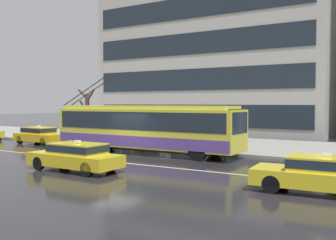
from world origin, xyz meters
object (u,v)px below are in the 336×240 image
bus_shelter (147,117)px  taxi_oncoming_far (323,173)px  trolleybus (146,127)px  taxi_queued_behind_bus (40,135)px  pedestrian_approaching_curb (226,127)px  pedestrian_at_shelter (131,123)px  street_tree_bare (87,114)px  taxi_oncoming_near (76,155)px

bus_shelter → taxi_oncoming_far: bearing=-34.3°
trolleybus → taxi_queued_behind_bus: (-9.94, 0.36, -0.91)m
taxi_oncoming_far → pedestrian_approaching_curb: 10.32m
pedestrian_at_shelter → street_tree_bare: (-5.14, 1.13, 0.52)m
pedestrian_approaching_curb → taxi_oncoming_near: bearing=-112.4°
taxi_oncoming_near → pedestrian_approaching_curb: pedestrian_approaching_curb is taller
taxi_oncoming_near → street_tree_bare: street_tree_bare is taller
taxi_queued_behind_bus → street_tree_bare: 3.90m
trolleybus → pedestrian_at_shelter: bearing=141.3°
trolleybus → bus_shelter: (-2.35, 3.59, 0.45)m
pedestrian_at_shelter → taxi_queued_behind_bus: bearing=-166.4°
trolleybus → pedestrian_approaching_curb: trolleybus is taller
taxi_oncoming_near → pedestrian_at_shelter: pedestrian_at_shelter is taller
taxi_queued_behind_bus → trolleybus: bearing=-2.1°
pedestrian_approaching_curb → bus_shelter: bearing=168.0°
trolleybus → taxi_queued_behind_bus: 9.99m
trolleybus → pedestrian_at_shelter: 3.41m
street_tree_bare → trolleybus: bearing=-22.7°
trolleybus → street_tree_bare: 8.47m
taxi_oncoming_far → pedestrian_at_shelter: bearing=150.7°
trolleybus → pedestrian_approaching_curb: (4.37, 2.15, 0.03)m
bus_shelter → pedestrian_approaching_curb: (6.72, -1.43, -0.42)m
taxi_oncoming_far → pedestrian_at_shelter: (-13.77, 7.73, 0.99)m
trolleybus → bus_shelter: bearing=123.2°
trolleybus → taxi_queued_behind_bus: trolleybus is taller
trolleybus → taxi_queued_behind_bus: size_ratio=2.98×
taxi_oncoming_far → bus_shelter: bearing=145.7°
taxi_queued_behind_bus → pedestrian_approaching_curb: (14.31, 1.79, 0.94)m
trolleybus → taxi_oncoming_near: size_ratio=2.79×
trolleybus → street_tree_bare: size_ratio=3.15×
bus_shelter → pedestrian_approaching_curb: bus_shelter is taller
pedestrian_at_shelter → taxi_oncoming_near: bearing=-68.9°
pedestrian_at_shelter → street_tree_bare: 5.29m
bus_shelter → pedestrian_approaching_curb: bearing=-12.0°
pedestrian_approaching_curb → street_tree_bare: 12.23m
taxi_queued_behind_bus → taxi_oncoming_near: bearing=-33.4°
bus_shelter → pedestrian_at_shelter: bus_shelter is taller
taxi_oncoming_near → bus_shelter: bus_shelter is taller
taxi_oncoming_far → street_tree_bare: (-18.91, 8.85, 1.51)m
bus_shelter → street_tree_bare: (-5.45, -0.33, 0.16)m
taxi_oncoming_near → street_tree_bare: bearing=130.6°
pedestrian_approaching_curb → taxi_queued_behind_bus: bearing=-172.9°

